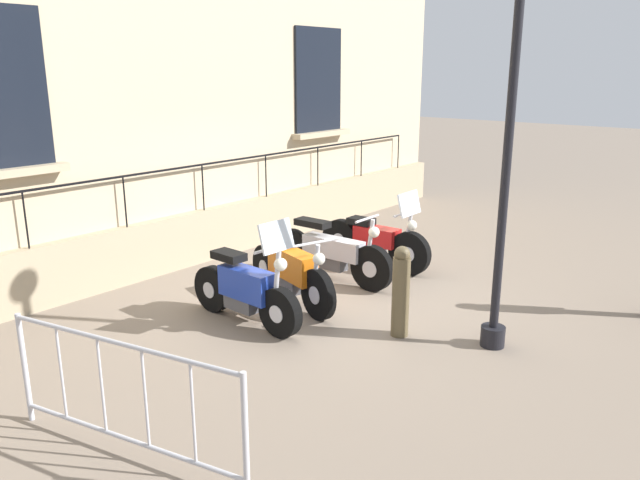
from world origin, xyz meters
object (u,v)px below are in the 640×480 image
lamppost (510,116)px  crowd_barrier (123,394)px  motorcycle_orange (291,273)px  motorcycle_silver (331,253)px  motorcycle_red (375,242)px  motorcycle_blue (246,291)px  bollard (401,291)px

lamppost → crowd_barrier: 4.68m
motorcycle_orange → crowd_barrier: size_ratio=0.83×
motorcycle_silver → motorcycle_red: (0.15, 0.96, 0.01)m
motorcycle_orange → motorcycle_silver: motorcycle_silver is taller
lamppost → crowd_barrier: (-1.42, -3.95, -2.07)m
motorcycle_blue → bollard: motorcycle_blue is taller
motorcycle_blue → bollard: (1.68, 0.93, 0.13)m
motorcycle_silver → bollard: (1.91, -1.05, 0.14)m
motorcycle_red → motorcycle_blue: bearing=-88.5°
motorcycle_silver → crowd_barrier: motorcycle_silver is taller
motorcycle_orange → lamppost: 3.52m
crowd_barrier → motorcycle_red: bearing=103.6°
lamppost → motorcycle_orange: bearing=-169.7°
motorcycle_orange → motorcycle_red: size_ratio=0.98×
motorcycle_blue → lamppost: size_ratio=0.41×
motorcycle_orange → motorcycle_red: (-0.04, 2.06, -0.02)m
motorcycle_red → motorcycle_silver: bearing=-98.8°
motorcycle_silver → crowd_barrier: bearing=-72.0°
bollard → motorcycle_orange: bearing=-178.4°
motorcycle_orange → bollard: bearing=1.6°
lamppost → bollard: bearing=-156.1°
motorcycle_orange → motorcycle_red: 2.06m
lamppost → crowd_barrier: lamppost is taller
motorcycle_blue → motorcycle_silver: bearing=96.5°
motorcycle_orange → lamppost: size_ratio=0.43×
motorcycle_blue → motorcycle_orange: 0.88m
motorcycle_red → motorcycle_orange: bearing=-88.8°
motorcycle_silver → crowd_barrier: size_ratio=0.92×
motorcycle_blue → motorcycle_silver: motorcycle_blue is taller
motorcycle_blue → motorcycle_orange: motorcycle_blue is taller
crowd_barrier → bollard: 3.53m
motorcycle_blue → motorcycle_orange: size_ratio=0.95×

